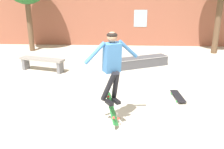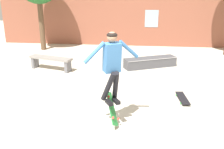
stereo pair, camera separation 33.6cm
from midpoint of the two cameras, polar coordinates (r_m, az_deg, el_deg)
The scene contains 7 objects.
ground_plane at distance 5.38m, azimuth -3.33°, elevation -14.19°, with size 40.00×40.00×0.00m, color beige.
building_backdrop at distance 14.02m, azimuth 3.31°, elevation 14.30°, with size 14.61×0.52×4.70m.
park_bench at distance 9.82m, azimuth -12.90°, elevation 3.13°, with size 1.80×0.85×0.51m.
skate_ledge at distance 10.10m, azimuth 9.66°, elevation 2.75°, with size 2.14×1.38×0.39m.
skater at distance 5.19m, azimuth 1.86°, elevation 2.95°, with size 1.11×0.71×1.56m.
skateboard_flipping at distance 5.63m, azimuth 1.72°, elevation -7.74°, with size 0.35×0.66×0.69m.
skateboard_resting at distance 7.31m, azimuth 17.12°, elevation -5.14°, with size 0.31×0.89×0.08m.
Camera 2 is at (1.00, -4.43, 2.91)m, focal length 40.00 mm.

